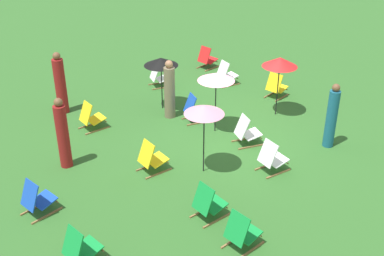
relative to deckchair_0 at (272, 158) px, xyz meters
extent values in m
plane|color=#2D6026|center=(2.18, -0.33, -0.37)|extent=(40.00, 40.00, 0.00)
cube|color=olive|center=(-0.22, -0.05, -0.35)|extent=(0.06, 0.76, 0.04)
cube|color=olive|center=(0.22, -0.06, -0.35)|extent=(0.06, 0.76, 0.04)
cube|color=white|center=(-0.01, -0.15, -0.10)|extent=(0.50, 0.45, 0.13)
cube|color=white|center=(0.01, 0.15, 0.18)|extent=(0.49, 0.27, 0.57)
cylinder|color=olive|center=(-0.01, -0.35, -0.17)|extent=(0.44, 0.04, 0.03)
cube|color=olive|center=(-1.92, 2.27, -0.35)|extent=(0.14, 0.76, 0.04)
cube|color=olive|center=(-1.48, 2.33, -0.35)|extent=(0.14, 0.76, 0.04)
cube|color=#148C38|center=(-1.69, 2.20, -0.10)|extent=(0.53, 0.49, 0.13)
cube|color=#148C38|center=(-1.73, 2.50, 0.18)|extent=(0.51, 0.31, 0.57)
cylinder|color=olive|center=(-1.66, 2.00, -0.17)|extent=(0.44, 0.09, 0.03)
cube|color=olive|center=(-0.14, 5.11, -0.35)|extent=(0.18, 0.75, 0.04)
cube|color=#148C38|center=(-0.34, 4.96, -0.10)|extent=(0.56, 0.52, 0.13)
cube|color=#148C38|center=(-0.40, 5.26, 0.18)|extent=(0.52, 0.34, 0.57)
cylinder|color=olive|center=(-0.30, 4.77, -0.17)|extent=(0.44, 0.11, 0.03)
cube|color=olive|center=(3.06, 0.02, -0.35)|extent=(0.20, 0.75, 0.04)
cube|color=olive|center=(3.49, -0.08, -0.35)|extent=(0.20, 0.75, 0.04)
cube|color=#1947B7|center=(3.26, -0.13, -0.10)|extent=(0.56, 0.52, 0.13)
cube|color=#1947B7|center=(3.32, 0.17, 0.18)|extent=(0.52, 0.34, 0.57)
cylinder|color=olive|center=(3.21, -0.32, -0.17)|extent=(0.44, 0.12, 0.03)
cube|color=olive|center=(1.37, 5.18, -0.35)|extent=(0.21, 0.75, 0.04)
cube|color=olive|center=(1.80, 5.28, -0.35)|extent=(0.21, 0.75, 0.04)
cube|color=#1947B7|center=(1.61, 5.13, -0.10)|extent=(0.57, 0.53, 0.13)
cube|color=#1947B7|center=(1.54, 5.42, 0.18)|extent=(0.52, 0.35, 0.57)
cylinder|color=olive|center=(1.66, 4.94, -0.17)|extent=(0.43, 0.13, 0.03)
cube|color=olive|center=(1.15, -0.35, -0.35)|extent=(0.23, 0.74, 0.04)
cube|color=olive|center=(1.58, -0.46, -0.35)|extent=(0.23, 0.74, 0.04)
cube|color=white|center=(1.34, -0.50, -0.10)|extent=(0.57, 0.54, 0.13)
cube|color=white|center=(1.41, -0.21, 0.18)|extent=(0.53, 0.36, 0.57)
cylinder|color=olive|center=(1.29, -0.69, -0.17)|extent=(0.43, 0.14, 0.03)
cube|color=olive|center=(1.42, 2.36, -0.35)|extent=(0.07, 0.76, 0.04)
cube|color=olive|center=(1.86, 2.38, -0.35)|extent=(0.07, 0.76, 0.04)
cube|color=yellow|center=(1.65, 2.27, -0.10)|extent=(0.50, 0.45, 0.13)
cube|color=yellow|center=(1.64, 2.57, 0.18)|extent=(0.49, 0.27, 0.57)
cylinder|color=olive|center=(1.66, 2.07, -0.17)|extent=(0.44, 0.05, 0.03)
cube|color=olive|center=(3.00, -3.22, -0.35)|extent=(0.22, 0.75, 0.04)
cube|color=olive|center=(3.43, -3.12, -0.35)|extent=(0.22, 0.75, 0.04)
cube|color=yellow|center=(3.24, -3.27, -0.10)|extent=(0.57, 0.53, 0.13)
cube|color=yellow|center=(3.17, -2.98, 0.18)|extent=(0.53, 0.35, 0.57)
cylinder|color=olive|center=(3.28, -3.46, -0.17)|extent=(0.43, 0.13, 0.03)
cube|color=olive|center=(6.38, -2.90, -0.35)|extent=(0.18, 0.75, 0.04)
cube|color=olive|center=(6.81, -2.81, -0.35)|extent=(0.18, 0.75, 0.04)
cube|color=red|center=(6.62, -2.95, -0.10)|extent=(0.55, 0.51, 0.13)
cube|color=red|center=(6.56, -2.66, 0.18)|extent=(0.52, 0.33, 0.57)
cylinder|color=olive|center=(6.65, -3.15, -0.17)|extent=(0.44, 0.11, 0.03)
cube|color=olive|center=(5.87, -0.45, -0.35)|extent=(0.20, 0.75, 0.04)
cube|color=olive|center=(6.30, -0.55, -0.35)|extent=(0.20, 0.75, 0.04)
cube|color=white|center=(6.06, -0.60, -0.10)|extent=(0.56, 0.53, 0.13)
cube|color=white|center=(6.13, -0.30, 0.18)|extent=(0.52, 0.35, 0.57)
cylinder|color=olive|center=(6.02, -0.79, -0.17)|extent=(0.44, 0.12, 0.03)
cube|color=olive|center=(-0.81, 2.27, -0.35)|extent=(0.10, 0.76, 0.04)
cube|color=olive|center=(-0.37, 2.31, -0.35)|extent=(0.10, 0.76, 0.04)
cube|color=#148C38|center=(-0.58, 2.19, -0.10)|extent=(0.51, 0.47, 0.13)
cube|color=#148C38|center=(-0.61, 2.49, 0.18)|extent=(0.50, 0.28, 0.57)
cylinder|color=olive|center=(-0.57, 1.99, -0.17)|extent=(0.44, 0.06, 0.03)
cube|color=olive|center=(4.30, 2.67, -0.35)|extent=(0.08, 0.76, 0.04)
cube|color=olive|center=(4.74, 2.69, -0.35)|extent=(0.08, 0.76, 0.04)
cube|color=yellow|center=(4.53, 2.58, -0.10)|extent=(0.50, 0.46, 0.13)
cube|color=yellow|center=(4.51, 2.88, 0.18)|extent=(0.49, 0.27, 0.57)
cylinder|color=olive|center=(4.54, 2.38, -0.17)|extent=(0.44, 0.05, 0.03)
cube|color=olive|center=(4.72, -2.47, -0.35)|extent=(0.10, 0.76, 0.04)
cube|color=olive|center=(5.16, -2.50, -0.35)|extent=(0.10, 0.76, 0.04)
cube|color=white|center=(4.94, -2.59, -0.10)|extent=(0.51, 0.47, 0.13)
cube|color=white|center=(4.96, -2.29, 0.18)|extent=(0.50, 0.28, 0.57)
cylinder|color=olive|center=(4.92, -2.79, -0.17)|extent=(0.44, 0.06, 0.03)
cylinder|color=black|center=(2.46, -0.10, 0.50)|extent=(0.03, 0.03, 1.74)
cone|color=pink|center=(2.46, -0.10, 1.28)|extent=(1.02, 1.02, 0.22)
cylinder|color=black|center=(2.26, -2.25, 0.53)|extent=(0.03, 0.03, 1.79)
cone|color=red|center=(2.26, -2.25, 1.31)|extent=(1.03, 1.03, 0.27)
cylinder|color=black|center=(0.93, 1.38, 0.52)|extent=(0.03, 0.03, 1.77)
cone|color=pink|center=(0.93, 1.38, 1.31)|extent=(0.95, 0.95, 0.22)
cylinder|color=black|center=(4.57, 0.36, 0.44)|extent=(0.03, 0.03, 1.62)
cone|color=black|center=(4.57, 0.36, 1.16)|extent=(1.03, 1.03, 0.24)
cylinder|color=maroon|center=(6.03, 2.99, 0.48)|extent=(0.45, 0.45, 1.70)
sphere|color=brown|center=(6.03, 2.99, 1.43)|extent=(0.23, 0.23, 0.23)
cylinder|color=maroon|center=(3.07, 4.06, 0.46)|extent=(0.37, 0.37, 1.65)
sphere|color=brown|center=(3.07, 4.06, 1.38)|extent=(0.21, 0.21, 0.21)
cylinder|color=#72664C|center=(3.94, 0.47, 0.41)|extent=(0.43, 0.43, 1.56)
sphere|color=#936647|center=(3.94, 0.47, 1.29)|extent=(0.23, 0.23, 0.23)
cylinder|color=#195972|center=(0.07, -2.11, 0.43)|extent=(0.31, 0.31, 1.60)
sphere|color=brown|center=(0.07, -2.11, 1.32)|extent=(0.21, 0.21, 0.21)
camera|label=1|loc=(-7.26, 7.30, 6.23)|focal=45.63mm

